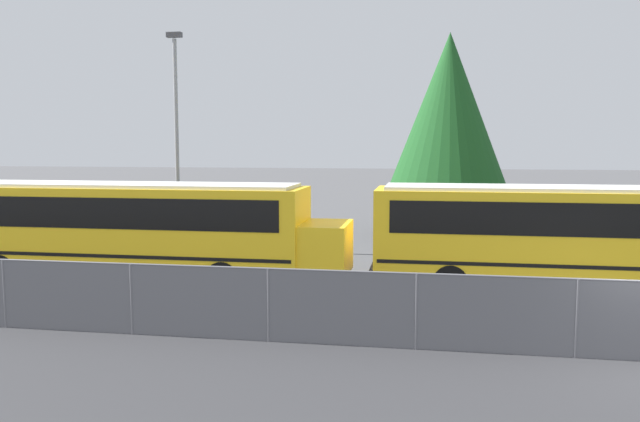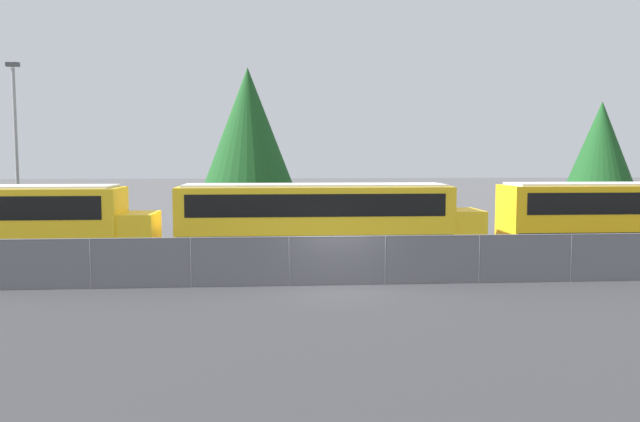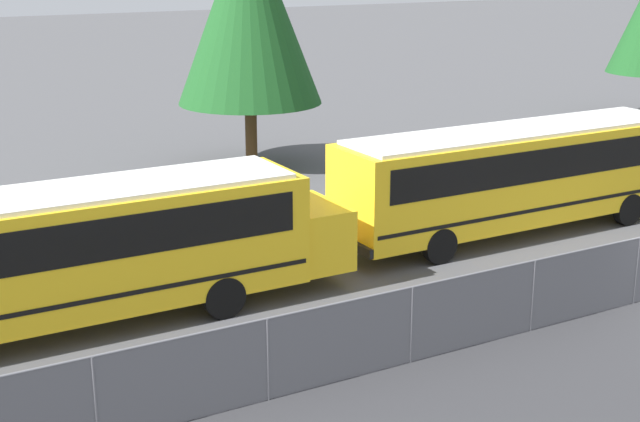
{
  "view_description": "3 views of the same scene",
  "coord_description": "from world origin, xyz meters",
  "px_view_note": "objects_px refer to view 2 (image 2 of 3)",
  "views": [
    {
      "loc": [
        -4.56,
        -12.64,
        4.19
      ],
      "look_at": [
        -7.62,
        5.61,
        2.24
      ],
      "focal_mm": 35.0,
      "sensor_mm": 36.0,
      "label": 1
    },
    {
      "loc": [
        -2.02,
        -19.82,
        4.16
      ],
      "look_at": [
        -0.18,
        5.45,
        1.94
      ],
      "focal_mm": 35.0,
      "sensor_mm": 36.0,
      "label": 2
    },
    {
      "loc": [
        -17.2,
        -13.13,
        7.87
      ],
      "look_at": [
        -6.77,
        5.49,
        1.56
      ],
      "focal_mm": 50.0,
      "sensor_mm": 36.0,
      "label": 3
    }
  ],
  "objects_px": {
    "school_bus_2": "(321,214)",
    "school_bus_3": "(638,212)",
    "light_pole": "(16,145)",
    "tree_1": "(248,128)",
    "tree_0": "(601,146)"
  },
  "relations": [
    {
      "from": "school_bus_2",
      "to": "tree_0",
      "type": "relative_size",
      "value": 1.68
    },
    {
      "from": "tree_0",
      "to": "tree_1",
      "type": "height_order",
      "value": "tree_1"
    },
    {
      "from": "school_bus_3",
      "to": "light_pole",
      "type": "relative_size",
      "value": 1.46
    },
    {
      "from": "tree_1",
      "to": "light_pole",
      "type": "bearing_deg",
      "value": -153.32
    },
    {
      "from": "school_bus_3",
      "to": "tree_1",
      "type": "relative_size",
      "value": 1.35
    },
    {
      "from": "tree_1",
      "to": "tree_0",
      "type": "bearing_deg",
      "value": 0.17
    },
    {
      "from": "school_bus_2",
      "to": "tree_1",
      "type": "height_order",
      "value": "tree_1"
    },
    {
      "from": "tree_0",
      "to": "tree_1",
      "type": "bearing_deg",
      "value": -179.83
    },
    {
      "from": "light_pole",
      "to": "tree_1",
      "type": "height_order",
      "value": "tree_1"
    },
    {
      "from": "school_bus_2",
      "to": "school_bus_3",
      "type": "bearing_deg",
      "value": 0.62
    },
    {
      "from": "school_bus_2",
      "to": "school_bus_3",
      "type": "relative_size",
      "value": 1.0
    },
    {
      "from": "light_pole",
      "to": "tree_1",
      "type": "xyz_separation_m",
      "value": [
        10.81,
        5.43,
        1.13
      ]
    },
    {
      "from": "school_bus_2",
      "to": "light_pole",
      "type": "distance_m",
      "value": 15.55
    },
    {
      "from": "school_bus_3",
      "to": "light_pole",
      "type": "distance_m",
      "value": 28.47
    },
    {
      "from": "school_bus_3",
      "to": "tree_1",
      "type": "distance_m",
      "value": 20.56
    }
  ]
}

